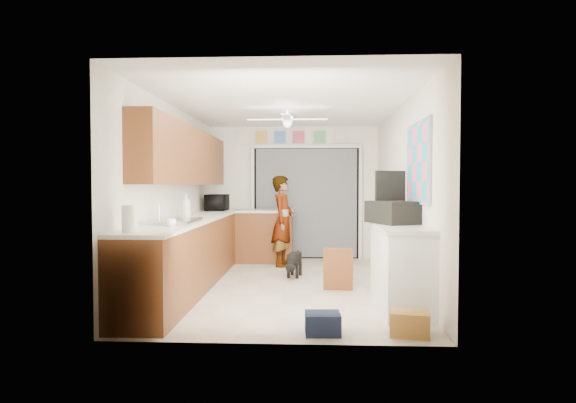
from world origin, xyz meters
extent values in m
plane|color=#B9AA94|center=(0.00, 0.00, 0.00)|extent=(5.00, 5.00, 0.00)
plane|color=white|center=(0.00, 0.00, 2.50)|extent=(5.00, 5.00, 0.00)
plane|color=white|center=(0.00, 2.50, 1.25)|extent=(3.20, 0.00, 3.20)
plane|color=white|center=(0.00, -2.50, 1.25)|extent=(3.20, 0.00, 3.20)
plane|color=white|center=(-1.60, 0.00, 1.25)|extent=(0.00, 5.00, 5.00)
plane|color=white|center=(1.60, 0.00, 1.25)|extent=(0.00, 5.00, 5.00)
cube|color=brown|center=(-1.30, 0.00, 0.45)|extent=(0.60, 4.80, 0.90)
cube|color=white|center=(-1.29, 0.00, 0.92)|extent=(0.62, 4.80, 0.04)
cube|color=brown|center=(-1.44, 0.20, 1.80)|extent=(0.32, 4.00, 0.80)
cube|color=silver|center=(-1.29, -1.00, 0.95)|extent=(0.50, 0.76, 0.06)
cylinder|color=silver|center=(-1.48, -1.00, 1.05)|extent=(0.03, 0.03, 0.22)
cube|color=brown|center=(-0.50, 2.00, 0.45)|extent=(1.00, 0.60, 0.90)
cube|color=white|center=(-0.50, 2.00, 0.92)|extent=(1.04, 0.64, 0.04)
cube|color=black|center=(0.25, 2.47, 1.05)|extent=(2.00, 0.06, 2.10)
cube|color=slate|center=(0.25, 2.43, 1.05)|extent=(1.90, 0.03, 2.05)
cube|color=white|center=(-0.77, 2.44, 1.05)|extent=(0.06, 0.04, 2.10)
cube|color=white|center=(1.27, 2.44, 1.05)|extent=(0.06, 0.04, 2.10)
cube|color=white|center=(0.25, 2.44, 2.12)|extent=(2.10, 0.04, 0.06)
cube|color=gold|center=(-0.60, 2.47, 2.30)|extent=(0.22, 0.02, 0.22)
cube|color=#4E7AD1|center=(-0.25, 2.47, 2.30)|extent=(0.22, 0.02, 0.22)
cube|color=#C2485F|center=(0.10, 2.47, 2.30)|extent=(0.22, 0.02, 0.22)
cube|color=#62AC65|center=(0.50, 2.47, 2.30)|extent=(0.22, 0.02, 0.22)
cube|color=silver|center=(0.90, 2.47, 2.30)|extent=(0.22, 0.02, 0.22)
cube|color=silver|center=(-0.95, 2.47, 2.30)|extent=(0.22, 0.02, 0.26)
cube|color=white|center=(1.35, -1.20, 0.45)|extent=(0.50, 1.40, 0.90)
cube|color=white|center=(1.34, -1.20, 0.92)|extent=(0.54, 1.44, 0.04)
cube|color=#FF5D96|center=(1.58, -1.00, 1.65)|extent=(0.03, 1.15, 0.95)
cube|color=white|center=(0.00, 0.20, 2.32)|extent=(1.14, 1.14, 0.24)
imported|color=black|center=(-1.32, 1.76, 1.08)|extent=(0.36, 0.52, 0.29)
imported|color=silver|center=(-1.38, -0.13, 1.11)|extent=(0.15, 0.15, 0.34)
imported|color=white|center=(-1.20, -1.46, 0.98)|extent=(0.14, 0.14, 0.09)
cylinder|color=white|center=(-1.42, -2.13, 1.07)|extent=(0.13, 0.13, 0.26)
cube|color=black|center=(1.32, -0.94, 1.07)|extent=(0.66, 0.74, 0.26)
cube|color=yellow|center=(1.32, -0.94, 0.96)|extent=(0.63, 0.71, 0.02)
cube|color=black|center=(1.32, -0.65, 1.32)|extent=(0.40, 0.19, 0.50)
cube|color=gold|center=(1.25, -2.20, 0.11)|extent=(0.40, 0.33, 0.22)
cube|color=black|center=(0.45, -2.20, 0.10)|extent=(0.34, 0.29, 0.20)
cube|color=brown|center=(0.69, -0.38, 0.29)|extent=(0.39, 0.17, 0.57)
imported|color=white|center=(-0.14, 1.55, 0.78)|extent=(0.49, 0.63, 1.55)
cube|color=black|center=(0.09, 0.59, 0.20)|extent=(0.31, 0.55, 0.41)
camera|label=1|loc=(0.33, -6.66, 1.40)|focal=30.00mm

